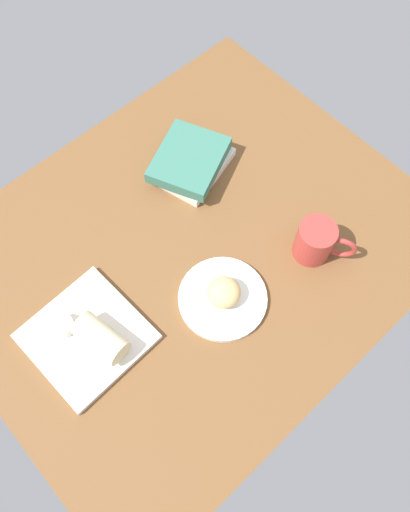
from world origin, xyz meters
TOP-DOWN VIEW (x-y plane):
  - dining_table at (0.00, 0.00)cm, footprint 110.00×90.00cm
  - round_plate at (3.53, 14.61)cm, footprint 20.23×20.23cm
  - scone_pastry at (3.21, 14.55)cm, footprint 8.30×8.18cm
  - square_plate at (31.63, 1.00)cm, footprint 24.38×24.38cm
  - sauce_cup at (34.06, -3.68)cm, footprint 5.03×5.03cm
  - breakfast_wrap at (29.69, 4.74)cm, footprint 7.88×12.40cm
  - book_stack at (-15.11, -16.89)cm, footprint 23.82×22.06cm
  - coffee_mug at (-20.63, 20.16)cm, footprint 10.03×13.04cm

SIDE VIEW (x-z plane):
  - dining_table at x=0.00cm, z-range 0.00..4.00cm
  - round_plate at x=3.53cm, z-range 4.00..5.40cm
  - square_plate at x=31.63cm, z-range 4.00..5.60cm
  - sauce_cup at x=34.06cm, z-range 5.69..8.24cm
  - book_stack at x=-15.11cm, z-range 4.07..10.05cm
  - scone_pastry at x=3.21cm, z-range 5.40..10.45cm
  - breakfast_wrap at x=29.69cm, z-range 5.60..11.61cm
  - coffee_mug at x=-20.63cm, z-range 4.11..14.36cm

